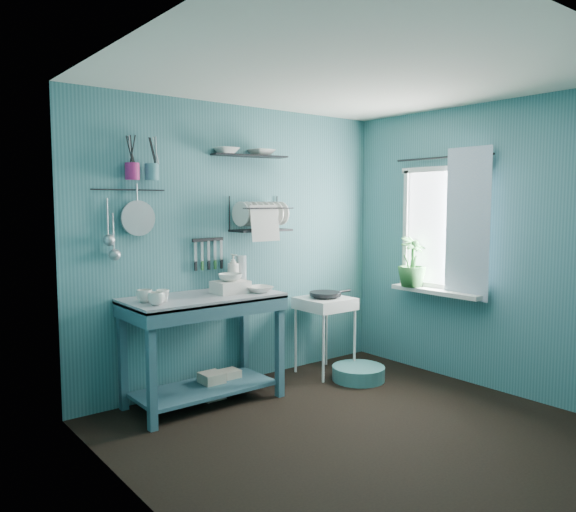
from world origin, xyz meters
TOP-DOWN VIEW (x-y plane):
  - floor at (0.00, 0.00)m, footprint 3.20×3.20m
  - ceiling at (0.00, 0.00)m, footprint 3.20×3.20m
  - wall_back at (0.00, 1.50)m, footprint 3.20×0.00m
  - wall_left at (-1.60, 0.00)m, footprint 0.00×3.00m
  - wall_right at (1.60, 0.00)m, footprint 0.00×3.00m
  - work_counter at (-0.56, 1.18)m, footprint 1.27×0.66m
  - mug_left at (-1.04, 1.02)m, footprint 0.12×0.12m
  - mug_mid at (-0.94, 1.12)m, footprint 0.14×0.14m
  - mug_right at (-1.06, 1.18)m, footprint 0.17×0.17m
  - wash_tub at (-0.31, 1.16)m, footprint 0.28×0.22m
  - tub_bowl at (-0.31, 1.16)m, footprint 0.20×0.19m
  - soap_bottle at (-0.14, 1.38)m, footprint 0.11×0.12m
  - water_bottle at (-0.04, 1.40)m, footprint 0.09×0.09m
  - counter_bowl at (-0.11, 1.03)m, footprint 0.22×0.22m
  - hotplate_stand at (0.75, 1.17)m, footprint 0.48×0.48m
  - frying_pan at (0.75, 1.17)m, footprint 0.30×0.30m
  - knife_strip at (-0.34, 1.47)m, footprint 0.32×0.05m
  - dish_rack at (0.15, 1.37)m, footprint 0.55×0.24m
  - upper_shelf at (0.05, 1.40)m, footprint 0.72×0.29m
  - shelf_bowl_left at (-0.19, 1.40)m, footprint 0.22×0.22m
  - shelf_bowl_right at (0.18, 1.40)m, footprint 0.23×0.23m
  - utensil_cup_magenta at (-1.03, 1.42)m, footprint 0.11×0.11m
  - utensil_cup_teal at (-0.87, 1.42)m, footprint 0.11×0.11m
  - colander at (-0.98, 1.45)m, footprint 0.28×0.03m
  - ladle_outer at (-1.22, 1.46)m, footprint 0.01×0.01m
  - ladle_inner at (-1.18, 1.46)m, footprint 0.01×0.01m
  - hook_rail at (-1.04, 1.47)m, footprint 0.60×0.01m
  - window_glass at (1.59, 0.45)m, footprint 0.00×1.10m
  - windowsill at (1.50, 0.45)m, footprint 0.16×0.95m
  - curtain at (1.52, 0.15)m, footprint 0.00×1.35m
  - curtain_rod at (1.54, 0.45)m, footprint 0.02×1.05m
  - potted_plant at (1.47, 0.71)m, footprint 0.28×0.28m
  - storage_tin_large at (-0.46, 1.23)m, footprint 0.18×0.18m
  - storage_tin_small at (-0.26, 1.26)m, footprint 0.15×0.15m
  - floor_basin at (0.85, 0.81)m, footprint 0.49×0.49m

SIDE VIEW (x-z plane):
  - floor at x=0.00m, z-range 0.00..0.00m
  - floor_basin at x=0.85m, z-range 0.00..0.13m
  - storage_tin_small at x=-0.26m, z-range 0.00..0.20m
  - storage_tin_large at x=-0.46m, z-range 0.00..0.22m
  - hotplate_stand at x=0.75m, z-range 0.00..0.74m
  - work_counter at x=-0.56m, z-range 0.00..0.89m
  - frying_pan at x=0.75m, z-range 0.76..0.79m
  - windowsill at x=1.50m, z-range 0.79..0.83m
  - counter_bowl at x=-0.11m, z-range 0.89..0.94m
  - mug_mid at x=-0.94m, z-range 0.89..0.98m
  - mug_left at x=-1.04m, z-range 0.89..0.99m
  - mug_right at x=-1.06m, z-range 0.89..0.99m
  - wash_tub at x=-0.31m, z-range 0.89..0.99m
  - tub_bowl at x=-0.31m, z-range 0.99..1.05m
  - water_bottle at x=-0.04m, z-range 0.89..1.17m
  - soap_bottle at x=-0.14m, z-range 0.89..1.19m
  - potted_plant at x=1.47m, z-range 0.83..1.31m
  - wall_back at x=0.00m, z-range -0.35..2.85m
  - wall_left at x=-1.60m, z-range -0.25..2.75m
  - wall_right at x=1.60m, z-range -0.25..2.75m
  - knife_strip at x=-0.34m, z-range 1.30..1.33m
  - window_glass at x=1.59m, z-range 0.85..1.95m
  - ladle_inner at x=-1.18m, z-range 1.26..1.56m
  - curtain at x=1.52m, z-range 0.77..2.12m
  - colander at x=-0.98m, z-range 1.38..1.66m
  - ladle_outer at x=-1.22m, z-range 1.37..1.67m
  - dish_rack at x=0.15m, z-range 1.38..1.70m
  - hook_rail at x=-1.04m, z-range 1.73..1.74m
  - utensil_cup_magenta at x=-1.03m, z-range 1.81..1.94m
  - utensil_cup_teal at x=-0.87m, z-range 1.82..1.95m
  - shelf_bowl_left at x=-0.19m, z-range 2.00..2.05m
  - upper_shelf at x=0.05m, z-range 2.04..2.06m
  - curtain_rod at x=1.54m, z-range 2.04..2.06m
  - shelf_bowl_right at x=0.18m, z-range 2.06..2.12m
  - ceiling at x=0.00m, z-range 2.50..2.50m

